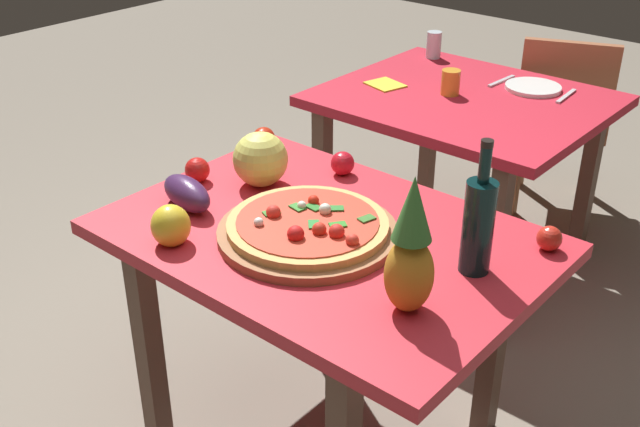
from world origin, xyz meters
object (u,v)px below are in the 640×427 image
background_table (463,119)px  drinking_glass_water (434,45)px  melon (260,159)px  wine_bottle (478,224)px  pineapple_left (410,252)px  drinking_glass_juice (451,82)px  tomato_near_board (343,163)px  eggplant (187,193)px  pizza (308,224)px  bell_pepper (171,226)px  tomato_beside_pepper (264,138)px  fork_utensil (501,81)px  napkin_folded (385,84)px  dinner_plate (533,87)px  pizza_board (308,233)px  knife_utensil (566,96)px  dining_chair (562,116)px  tomato_by_bottle (549,238)px  tomato_at_corner (197,170)px  display_table (325,263)px

background_table → drinking_glass_water: size_ratio=8.94×
melon → wine_bottle: bearing=-0.4°
pineapple_left → drinking_glass_juice: size_ratio=3.41×
tomato_near_board → wine_bottle: bearing=-20.3°
tomato_near_board → drinking_glass_juice: bearing=99.4°
pineapple_left → eggplant: (-0.75, 0.01, -0.10)m
pizza → bell_pepper: (-0.25, -0.25, 0.01)m
pizza → pineapple_left: size_ratio=1.28×
tomato_near_board → tomato_beside_pepper: tomato_beside_pepper is taller
fork_utensil → napkin_folded: fork_utensil is taller
tomato_near_board → dinner_plate: 1.11m
tomato_near_board → drinking_glass_water: (-0.46, 1.21, 0.02)m
pizza_board → eggplant: (-0.37, -0.09, 0.03)m
background_table → wine_bottle: size_ratio=3.02×
dinner_plate → napkin_folded: 0.59m
knife_utensil → bell_pepper: bearing=-104.1°
tomato_beside_pepper → drinking_glass_juice: drinking_glass_juice is taller
drinking_glass_juice → bell_pepper: bearing=-87.5°
pineapple_left → pizza: bearing=165.8°
background_table → drinking_glass_juice: size_ratio=10.64×
pineapple_left → tomato_near_board: (-0.56, 0.46, -0.11)m
tomato_beside_pepper → drinking_glass_water: bearing=96.4°
pineapple_left → drinking_glass_water: (-1.01, 1.67, -0.09)m
background_table → drinking_glass_juice: drinking_glass_juice is taller
pizza → tomato_beside_pepper: pizza is taller
dining_chair → tomato_by_bottle: 1.69m
dinner_plate → bell_pepper: bearing=-95.3°
tomato_at_corner → tomato_beside_pepper: 0.30m
melon → bell_pepper: bearing=-80.6°
wine_bottle → drinking_glass_water: 1.77m
dining_chair → drinking_glass_juice: 0.78m
tomato_by_bottle → drinking_glass_water: drinking_glass_water is taller
wine_bottle → drinking_glass_juice: (-0.73, 1.06, -0.08)m
eggplant → napkin_folded: (-0.20, 1.22, -0.04)m
dining_chair → drinking_glass_water: 0.67m
display_table → pineapple_left: bearing=-22.0°
background_table → eggplant: (-0.11, -1.32, 0.14)m
pizza_board → knife_utensil: 1.46m
pineapple_left → drinking_glass_juice: pineapple_left is taller
drinking_glass_water → dinner_plate: 0.55m
eggplant → drinking_glass_juice: bearing=87.5°
melon → pizza: bearing=-25.3°
wine_bottle → tomato_near_board: bearing=159.7°
melon → tomato_near_board: (0.14, 0.21, -0.05)m
tomato_by_bottle → drinking_glass_water: size_ratio=0.56×
tomato_at_corner → tomato_by_bottle: 1.03m
dinner_plate → eggplant: bearing=-100.1°
pizza_board → tomato_at_corner: size_ratio=6.32×
melon → eggplant: melon is taller
wine_bottle → napkin_folded: (-0.98, 0.98, -0.13)m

